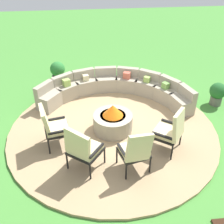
{
  "coord_description": "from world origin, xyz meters",
  "views": [
    {
      "loc": [
        -0.59,
        -5.5,
        4.33
      ],
      "look_at": [
        0.0,
        0.2,
        0.45
      ],
      "focal_mm": 44.99,
      "sensor_mm": 36.0,
      "label": 1
    }
  ],
  "objects_px": {
    "lounge_chair_front_right": "(82,148)",
    "lounge_chair_back_left": "(136,150)",
    "lounge_chair_back_right": "(171,130)",
    "potted_plant_2": "(58,73)",
    "curved_stone_bench": "(116,89)",
    "fire_pit": "(113,120)",
    "potted_plant_1": "(218,93)",
    "lounge_chair_front_left": "(53,126)"
  },
  "relations": [
    {
      "from": "lounge_chair_front_right",
      "to": "lounge_chair_back_left",
      "type": "xyz_separation_m",
      "value": [
        1.04,
        -0.16,
        -0.02
      ]
    },
    {
      "from": "lounge_chair_back_left",
      "to": "lounge_chair_back_right",
      "type": "height_order",
      "value": "lounge_chair_back_right"
    },
    {
      "from": "lounge_chair_back_right",
      "to": "potted_plant_2",
      "type": "distance_m",
      "value": 4.36
    },
    {
      "from": "curved_stone_bench",
      "to": "lounge_chair_front_right",
      "type": "height_order",
      "value": "lounge_chair_front_right"
    },
    {
      "from": "lounge_chair_back_left",
      "to": "potted_plant_2",
      "type": "distance_m",
      "value": 4.4
    },
    {
      "from": "fire_pit",
      "to": "lounge_chair_back_right",
      "type": "bearing_deg",
      "value": -36.14
    },
    {
      "from": "lounge_chair_front_right",
      "to": "lounge_chair_back_left",
      "type": "relative_size",
      "value": 1.07
    },
    {
      "from": "potted_plant_1",
      "to": "curved_stone_bench",
      "type": "bearing_deg",
      "value": 168.56
    },
    {
      "from": "potted_plant_2",
      "to": "fire_pit",
      "type": "bearing_deg",
      "value": -60.87
    },
    {
      "from": "lounge_chair_back_right",
      "to": "potted_plant_1",
      "type": "height_order",
      "value": "lounge_chair_back_right"
    },
    {
      "from": "lounge_chair_back_right",
      "to": "potted_plant_2",
      "type": "height_order",
      "value": "lounge_chair_back_right"
    },
    {
      "from": "fire_pit",
      "to": "potted_plant_1",
      "type": "distance_m",
      "value": 3.21
    },
    {
      "from": "lounge_chair_back_right",
      "to": "lounge_chair_back_left",
      "type": "bearing_deg",
      "value": 158.92
    },
    {
      "from": "curved_stone_bench",
      "to": "lounge_chair_back_right",
      "type": "relative_size",
      "value": 3.95
    },
    {
      "from": "curved_stone_bench",
      "to": "lounge_chair_back_right",
      "type": "height_order",
      "value": "lounge_chair_back_right"
    },
    {
      "from": "curved_stone_bench",
      "to": "lounge_chair_front_left",
      "type": "bearing_deg",
      "value": -129.6
    },
    {
      "from": "fire_pit",
      "to": "potted_plant_1",
      "type": "bearing_deg",
      "value": 17.54
    },
    {
      "from": "lounge_chair_back_left",
      "to": "potted_plant_2",
      "type": "relative_size",
      "value": 1.35
    },
    {
      "from": "curved_stone_bench",
      "to": "lounge_chair_front_left",
      "type": "xyz_separation_m",
      "value": [
        -1.63,
        -1.97,
        0.27
      ]
    },
    {
      "from": "curved_stone_bench",
      "to": "potted_plant_2",
      "type": "height_order",
      "value": "potted_plant_2"
    },
    {
      "from": "lounge_chair_front_right",
      "to": "potted_plant_2",
      "type": "relative_size",
      "value": 1.44
    },
    {
      "from": "fire_pit",
      "to": "lounge_chair_back_right",
      "type": "xyz_separation_m",
      "value": [
        1.17,
        -0.86,
        0.27
      ]
    },
    {
      "from": "fire_pit",
      "to": "lounge_chair_front_left",
      "type": "relative_size",
      "value": 0.92
    },
    {
      "from": "fire_pit",
      "to": "potted_plant_2",
      "type": "height_order",
      "value": "potted_plant_2"
    },
    {
      "from": "curved_stone_bench",
      "to": "lounge_chair_back_left",
      "type": "relative_size",
      "value": 4.03
    },
    {
      "from": "lounge_chair_front_right",
      "to": "potted_plant_1",
      "type": "relative_size",
      "value": 1.68
    },
    {
      "from": "curved_stone_bench",
      "to": "lounge_chair_front_right",
      "type": "bearing_deg",
      "value": -109.53
    },
    {
      "from": "curved_stone_bench",
      "to": "lounge_chair_back_right",
      "type": "xyz_separation_m",
      "value": [
        0.92,
        -2.39,
        0.27
      ]
    },
    {
      "from": "curved_stone_bench",
      "to": "lounge_chair_front_right",
      "type": "relative_size",
      "value": 3.78
    },
    {
      "from": "lounge_chair_front_left",
      "to": "lounge_chair_front_right",
      "type": "relative_size",
      "value": 0.93
    },
    {
      "from": "fire_pit",
      "to": "curved_stone_bench",
      "type": "relative_size",
      "value": 0.23
    },
    {
      "from": "lounge_chair_back_right",
      "to": "curved_stone_bench",
      "type": "bearing_deg",
      "value": 57.38
    },
    {
      "from": "curved_stone_bench",
      "to": "lounge_chair_front_left",
      "type": "relative_size",
      "value": 4.07
    },
    {
      "from": "lounge_chair_front_right",
      "to": "lounge_chair_back_right",
      "type": "distance_m",
      "value": 1.95
    },
    {
      "from": "lounge_chair_back_left",
      "to": "lounge_chair_back_right",
      "type": "xyz_separation_m",
      "value": [
        0.87,
        0.56,
        0.01
      ]
    },
    {
      "from": "fire_pit",
      "to": "curved_stone_bench",
      "type": "distance_m",
      "value": 1.56
    },
    {
      "from": "curved_stone_bench",
      "to": "lounge_chair_back_left",
      "type": "height_order",
      "value": "lounge_chair_back_left"
    },
    {
      "from": "lounge_chair_front_left",
      "to": "lounge_chair_back_left",
      "type": "distance_m",
      "value": 1.95
    },
    {
      "from": "potted_plant_1",
      "to": "fire_pit",
      "type": "bearing_deg",
      "value": -162.46
    },
    {
      "from": "fire_pit",
      "to": "lounge_chair_front_right",
      "type": "distance_m",
      "value": 1.48
    },
    {
      "from": "fire_pit",
      "to": "lounge_chair_front_left",
      "type": "height_order",
      "value": "lounge_chair_front_left"
    },
    {
      "from": "fire_pit",
      "to": "lounge_chair_back_left",
      "type": "relative_size",
      "value": 0.91
    }
  ]
}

